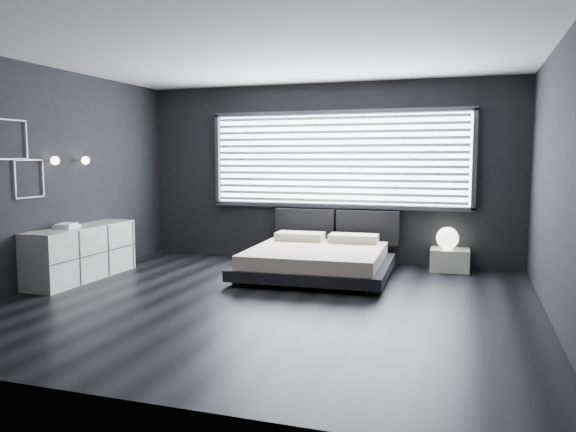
% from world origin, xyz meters
% --- Properties ---
extents(room, '(6.04, 6.00, 2.80)m').
position_xyz_m(room, '(0.00, 0.00, 1.40)').
color(room, black).
rests_on(room, ground).
extents(window, '(4.14, 0.09, 1.52)m').
position_xyz_m(window, '(0.20, 2.70, 1.61)').
color(window, white).
rests_on(window, ground).
extents(headboard, '(1.96, 0.16, 0.52)m').
position_xyz_m(headboard, '(0.20, 2.64, 0.57)').
color(headboard, black).
rests_on(headboard, ground).
extents(sconce_near, '(0.18, 0.11, 0.11)m').
position_xyz_m(sconce_near, '(-2.88, 0.05, 1.60)').
color(sconce_near, silver).
rests_on(sconce_near, ground).
extents(sconce_far, '(0.18, 0.11, 0.11)m').
position_xyz_m(sconce_far, '(-2.88, 0.65, 1.60)').
color(sconce_far, silver).
rests_on(sconce_far, ground).
extents(wall_art_upper, '(0.01, 0.48, 0.48)m').
position_xyz_m(wall_art_upper, '(-2.98, -0.55, 1.85)').
color(wall_art_upper, '#47474C').
rests_on(wall_art_upper, ground).
extents(wall_art_lower, '(0.01, 0.48, 0.48)m').
position_xyz_m(wall_art_lower, '(-2.98, -0.30, 1.38)').
color(wall_art_lower, '#47474C').
rests_on(wall_art_lower, ground).
extents(bed, '(2.08, 1.99, 0.52)m').
position_xyz_m(bed, '(0.20, 1.50, 0.24)').
color(bed, black).
rests_on(bed, ground).
extents(nightstand, '(0.56, 0.47, 0.32)m').
position_xyz_m(nightstand, '(1.94, 2.50, 0.16)').
color(nightstand, silver).
rests_on(nightstand, ground).
extents(orb_lamp, '(0.32, 0.32, 0.32)m').
position_xyz_m(orb_lamp, '(1.90, 2.49, 0.48)').
color(orb_lamp, white).
rests_on(orb_lamp, nightstand).
extents(dresser, '(0.53, 1.81, 0.72)m').
position_xyz_m(dresser, '(-2.78, 0.36, 0.36)').
color(dresser, silver).
rests_on(dresser, ground).
extents(book_stack, '(0.28, 0.35, 0.06)m').
position_xyz_m(book_stack, '(-2.80, 0.13, 0.75)').
color(book_stack, white).
rests_on(book_stack, dresser).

